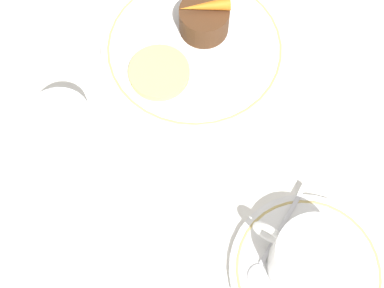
% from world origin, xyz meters
% --- Properties ---
extents(ground_plane, '(3.00, 3.00, 0.00)m').
position_xyz_m(ground_plane, '(0.00, 0.00, 0.00)').
color(ground_plane, white).
extents(dinner_plate, '(0.23, 0.23, 0.01)m').
position_xyz_m(dinner_plate, '(-0.01, -0.06, 0.01)').
color(dinner_plate, white).
rests_on(dinner_plate, ground_plane).
extents(saucer, '(0.16, 0.16, 0.01)m').
position_xyz_m(saucer, '(-0.26, 0.11, 0.01)').
color(saucer, white).
rests_on(saucer, ground_plane).
extents(coffee_cup, '(0.11, 0.08, 0.06)m').
position_xyz_m(coffee_cup, '(-0.25, 0.11, 0.04)').
color(coffee_cup, white).
rests_on(coffee_cup, saucer).
extents(spoon, '(0.02, 0.12, 0.00)m').
position_xyz_m(spoon, '(-0.21, 0.10, 0.01)').
color(spoon, silver).
rests_on(spoon, saucer).
extents(wine_glass, '(0.06, 0.06, 0.13)m').
position_xyz_m(wine_glass, '(0.01, 0.14, 0.09)').
color(wine_glass, silver).
rests_on(wine_glass, ground_plane).
extents(fork, '(0.04, 0.18, 0.01)m').
position_xyz_m(fork, '(0.14, -0.03, 0.00)').
color(fork, silver).
rests_on(fork, ground_plane).
extents(dessert_cake, '(0.06, 0.06, 0.04)m').
position_xyz_m(dessert_cake, '(-0.01, -0.08, 0.03)').
color(dessert_cake, '#4C2D19').
rests_on(dessert_cake, dinner_plate).
extents(carrot_garnish, '(0.06, 0.05, 0.02)m').
position_xyz_m(carrot_garnish, '(-0.01, -0.08, 0.06)').
color(carrot_garnish, orange).
rests_on(carrot_garnish, dessert_cake).
extents(pineapple_slice, '(0.07, 0.07, 0.01)m').
position_xyz_m(pineapple_slice, '(0.00, 0.00, 0.02)').
color(pineapple_slice, '#EFE075').
rests_on(pineapple_slice, dinner_plate).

